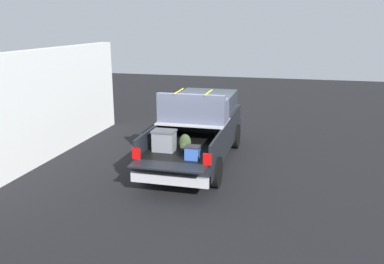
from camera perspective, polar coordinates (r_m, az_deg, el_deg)
name	(u,v)px	position (r m, az deg, el deg)	size (l,w,h in m)	color
ground_plane	(197,162)	(12.37, 0.68, -4.22)	(40.00, 40.00, 0.00)	black
pickup_truck	(200,128)	(12.44, 1.09, 0.56)	(6.05, 2.06, 2.23)	black
building_facade	(41,106)	(13.00, -20.46, 3.41)	(9.28, 0.36, 3.34)	white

